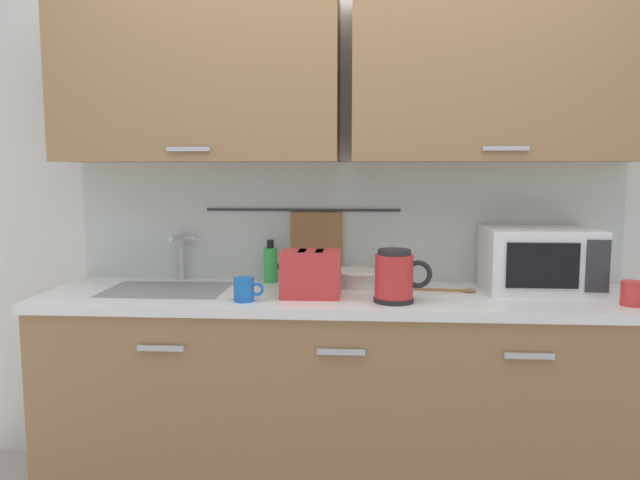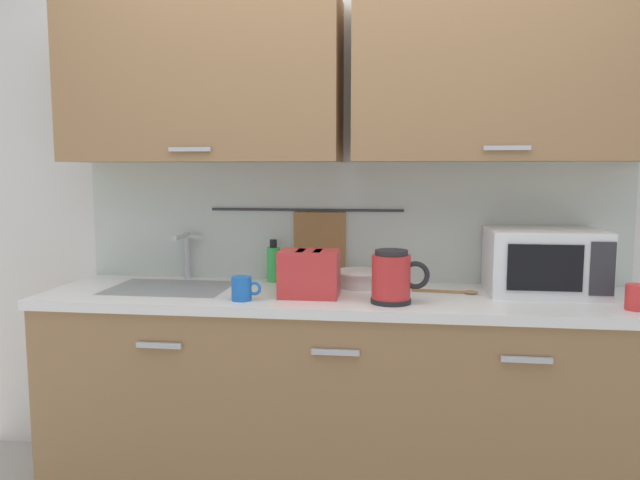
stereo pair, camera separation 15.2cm
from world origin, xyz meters
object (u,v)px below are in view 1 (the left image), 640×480
at_px(electric_kettle, 395,277).
at_px(dish_soap_bottle, 270,264).
at_px(toaster, 311,273).
at_px(mug_by_kettle, 633,293).
at_px(mug_near_sink, 245,289).
at_px(microwave, 539,259).
at_px(wooden_spoon, 452,290).
at_px(mixing_bowl, 357,277).

bearing_deg(electric_kettle, dish_soap_bottle, 145.20).
distance_m(toaster, mug_by_kettle, 1.24).
distance_m(dish_soap_bottle, toaster, 0.37).
xyz_separation_m(dish_soap_bottle, mug_near_sink, (-0.04, -0.41, -0.04)).
height_order(dish_soap_bottle, mug_by_kettle, dish_soap_bottle).
distance_m(microwave, mug_near_sink, 1.25).
relative_size(mug_near_sink, wooden_spoon, 0.43).
height_order(electric_kettle, mug_by_kettle, electric_kettle).
distance_m(mug_near_sink, mug_by_kettle, 1.49).
bearing_deg(electric_kettle, mug_by_kettle, -0.08).
distance_m(dish_soap_bottle, mixing_bowl, 0.41).
bearing_deg(dish_soap_bottle, mug_by_kettle, -14.81).
relative_size(toaster, mug_by_kettle, 2.13).
height_order(microwave, mug_near_sink, microwave).
xyz_separation_m(mug_near_sink, wooden_spoon, (0.84, 0.25, -0.04)).
distance_m(dish_soap_bottle, mug_by_kettle, 1.50).
xyz_separation_m(dish_soap_bottle, mixing_bowl, (0.40, -0.09, -0.04)).
xyz_separation_m(mixing_bowl, wooden_spoon, (0.40, -0.07, -0.04)).
height_order(mug_near_sink, mug_by_kettle, same).
relative_size(mixing_bowl, wooden_spoon, 0.77).
distance_m(microwave, mixing_bowl, 0.78).
relative_size(electric_kettle, mug_by_kettle, 1.89).
xyz_separation_m(mixing_bowl, mug_by_kettle, (1.05, -0.30, 0.00)).
bearing_deg(wooden_spoon, microwave, 7.18).
distance_m(microwave, toaster, 0.98).
bearing_deg(microwave, wooden_spoon, -172.82).
bearing_deg(mixing_bowl, toaster, -130.83).
xyz_separation_m(dish_soap_bottle, mug_by_kettle, (1.45, -0.38, -0.04)).
distance_m(mug_near_sink, mixing_bowl, 0.55).
height_order(mixing_bowl, wooden_spoon, mixing_bowl).
distance_m(microwave, mug_by_kettle, 0.40).
relative_size(dish_soap_bottle, toaster, 0.77).
relative_size(mug_near_sink, mixing_bowl, 0.56).
bearing_deg(mug_by_kettle, mixing_bowl, 164.24).
distance_m(electric_kettle, mug_by_kettle, 0.90).
height_order(microwave, toaster, microwave).
height_order(electric_kettle, mixing_bowl, electric_kettle).
height_order(microwave, electric_kettle, microwave).
distance_m(dish_soap_bottle, wooden_spoon, 0.82).
relative_size(mixing_bowl, toaster, 0.84).
bearing_deg(electric_kettle, wooden_spoon, 41.39).
bearing_deg(mug_by_kettle, mug_near_sink, -178.93).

